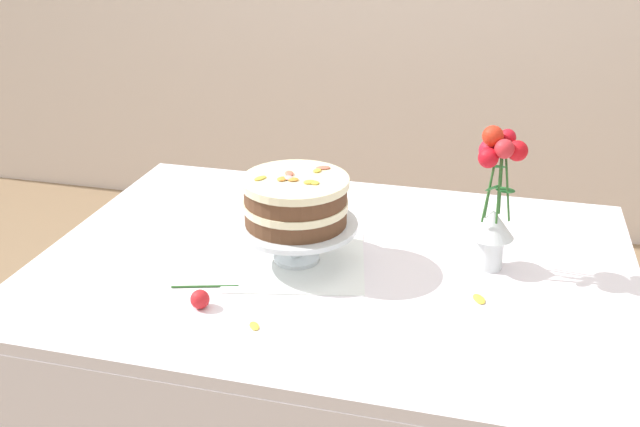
% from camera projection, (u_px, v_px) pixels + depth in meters
% --- Properties ---
extents(dining_table, '(1.40, 1.00, 0.74)m').
position_uv_depth(dining_table, '(332.00, 298.00, 1.73)').
color(dining_table, white).
rests_on(dining_table, ground).
extents(linen_napkin, '(0.38, 0.38, 0.00)m').
position_uv_depth(linen_napkin, '(297.00, 260.00, 1.71)').
color(linen_napkin, white).
rests_on(linen_napkin, dining_table).
extents(cake_stand, '(0.29, 0.29, 0.10)m').
position_uv_depth(cake_stand, '(296.00, 229.00, 1.67)').
color(cake_stand, silver).
rests_on(cake_stand, linen_napkin).
extents(layer_cake, '(0.25, 0.25, 0.12)m').
position_uv_depth(layer_cake, '(296.00, 200.00, 1.64)').
color(layer_cake, brown).
rests_on(layer_cake, cake_stand).
extents(flower_vase, '(0.11, 0.10, 0.34)m').
position_uv_depth(flower_vase, '(494.00, 203.00, 1.61)').
color(flower_vase, silver).
rests_on(flower_vase, dining_table).
extents(fallen_rose, '(0.14, 0.13, 0.04)m').
position_uv_depth(fallen_rose, '(200.00, 299.00, 1.51)').
color(fallen_rose, '#2D6028').
rests_on(fallen_rose, dining_table).
extents(loose_petal_0, '(0.03, 0.04, 0.00)m').
position_uv_depth(loose_petal_0, '(254.00, 326.00, 1.45)').
color(loose_petal_0, yellow).
rests_on(loose_petal_0, dining_table).
extents(loose_petal_1, '(0.04, 0.05, 0.00)m').
position_uv_depth(loose_petal_1, '(479.00, 299.00, 1.54)').
color(loose_petal_1, yellow).
rests_on(loose_petal_1, dining_table).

